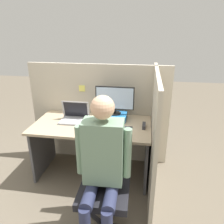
{
  "coord_description": "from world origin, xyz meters",
  "views": [
    {
      "loc": [
        0.63,
        -2.02,
        1.86
      ],
      "look_at": [
        0.28,
        0.19,
        0.98
      ],
      "focal_mm": 35.0,
      "sensor_mm": 36.0,
      "label": 1
    }
  ],
  "objects_px": {
    "monitor": "(115,99)",
    "laptop": "(75,118)",
    "office_chair": "(106,178)",
    "carrot_toy": "(105,130)",
    "person": "(102,164)",
    "stapler": "(144,126)",
    "paper_box": "(115,116)"
  },
  "relations": [
    {
      "from": "laptop",
      "to": "person",
      "type": "xyz_separation_m",
      "value": [
        0.54,
        -0.94,
        0.01
      ]
    },
    {
      "from": "monitor",
      "to": "office_chair",
      "type": "xyz_separation_m",
      "value": [
        0.05,
        -0.92,
        -0.49
      ]
    },
    {
      "from": "monitor",
      "to": "stapler",
      "type": "height_order",
      "value": "monitor"
    },
    {
      "from": "stapler",
      "to": "monitor",
      "type": "bearing_deg",
      "value": 152.83
    },
    {
      "from": "paper_box",
      "to": "monitor",
      "type": "relative_size",
      "value": 0.62
    },
    {
      "from": "stapler",
      "to": "office_chair",
      "type": "bearing_deg",
      "value": -114.46
    },
    {
      "from": "laptop",
      "to": "carrot_toy",
      "type": "height_order",
      "value": "laptop"
    },
    {
      "from": "monitor",
      "to": "stapler",
      "type": "bearing_deg",
      "value": -27.17
    },
    {
      "from": "laptop",
      "to": "office_chair",
      "type": "height_order",
      "value": "office_chair"
    },
    {
      "from": "paper_box",
      "to": "office_chair",
      "type": "distance_m",
      "value": 0.96
    },
    {
      "from": "paper_box",
      "to": "person",
      "type": "xyz_separation_m",
      "value": [
        0.05,
        -1.08,
        0.01
      ]
    },
    {
      "from": "office_chair",
      "to": "person",
      "type": "distance_m",
      "value": 0.32
    },
    {
      "from": "laptop",
      "to": "stapler",
      "type": "xyz_separation_m",
      "value": [
        0.88,
        -0.05,
        -0.03
      ]
    },
    {
      "from": "monitor",
      "to": "carrot_toy",
      "type": "distance_m",
      "value": 0.47
    },
    {
      "from": "stapler",
      "to": "office_chair",
      "type": "height_order",
      "value": "office_chair"
    },
    {
      "from": "stapler",
      "to": "person",
      "type": "distance_m",
      "value": 0.94
    },
    {
      "from": "carrot_toy",
      "to": "stapler",
      "type": "bearing_deg",
      "value": 24.55
    },
    {
      "from": "office_chair",
      "to": "stapler",
      "type": "bearing_deg",
      "value": 65.54
    },
    {
      "from": "paper_box",
      "to": "office_chair",
      "type": "bearing_deg",
      "value": -86.66
    },
    {
      "from": "carrot_toy",
      "to": "office_chair",
      "type": "bearing_deg",
      "value": -78.82
    },
    {
      "from": "laptop",
      "to": "person",
      "type": "distance_m",
      "value": 1.08
    },
    {
      "from": "paper_box",
      "to": "laptop",
      "type": "height_order",
      "value": "laptop"
    },
    {
      "from": "person",
      "to": "stapler",
      "type": "bearing_deg",
      "value": 69.3
    },
    {
      "from": "monitor",
      "to": "laptop",
      "type": "bearing_deg",
      "value": -163.97
    },
    {
      "from": "stapler",
      "to": "carrot_toy",
      "type": "xyz_separation_m",
      "value": [
        -0.43,
        -0.2,
        0.0
      ]
    },
    {
      "from": "paper_box",
      "to": "monitor",
      "type": "xyz_separation_m",
      "value": [
        0.0,
        0.0,
        0.23
      ]
    },
    {
      "from": "paper_box",
      "to": "carrot_toy",
      "type": "height_order",
      "value": "paper_box"
    },
    {
      "from": "monitor",
      "to": "person",
      "type": "distance_m",
      "value": 1.1
    },
    {
      "from": "monitor",
      "to": "office_chair",
      "type": "distance_m",
      "value": 1.04
    },
    {
      "from": "laptop",
      "to": "office_chair",
      "type": "bearing_deg",
      "value": -54.8
    },
    {
      "from": "carrot_toy",
      "to": "office_chair",
      "type": "xyz_separation_m",
      "value": [
        0.1,
        -0.53,
        -0.25
      ]
    },
    {
      "from": "monitor",
      "to": "laptop",
      "type": "relative_size",
      "value": 1.4
    }
  ]
}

